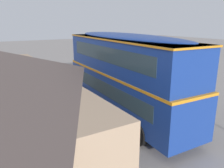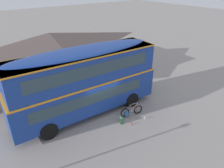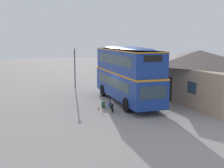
# 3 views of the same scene
# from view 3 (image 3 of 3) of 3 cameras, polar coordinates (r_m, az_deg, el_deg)

# --- Properties ---
(ground_plane) EXTENTS (120.00, 120.00, 0.00)m
(ground_plane) POSITION_cam_3_polar(r_m,az_deg,el_deg) (24.12, 1.97, -4.04)
(ground_plane) COLOR gray
(double_decker_bus) EXTENTS (10.45, 2.96, 4.79)m
(double_decker_bus) POSITION_cam_3_polar(r_m,az_deg,el_deg) (24.46, 2.94, 2.43)
(double_decker_bus) COLOR black
(double_decker_bus) RESTS_ON ground
(touring_bicycle) EXTENTS (1.68, 0.58, 1.01)m
(touring_bicycle) POSITION_cam_3_polar(r_m,az_deg,el_deg) (21.96, -0.12, -4.34)
(touring_bicycle) COLOR black
(touring_bicycle) RESTS_ON ground
(backpack_on_ground) EXTENTS (0.32, 0.34, 0.53)m
(backpack_on_ground) POSITION_cam_3_polar(r_m,az_deg,el_deg) (22.90, -1.74, -4.04)
(backpack_on_ground) COLOR #386642
(backpack_on_ground) RESTS_ON ground
(water_bottle_red_squeeze) EXTENTS (0.07, 0.07, 0.22)m
(water_bottle_red_squeeze) POSITION_cam_3_polar(r_m,az_deg,el_deg) (22.41, -2.74, -4.78)
(water_bottle_red_squeeze) COLOR #D84C33
(water_bottle_red_squeeze) RESTS_ON ground
(water_bottle_clear_plastic) EXTENTS (0.07, 0.07, 0.25)m
(water_bottle_clear_plastic) POSITION_cam_3_polar(r_m,az_deg,el_deg) (21.26, -1.92, -5.50)
(water_bottle_clear_plastic) COLOR silver
(water_bottle_clear_plastic) RESTS_ON ground
(pub_building) EXTENTS (14.16, 6.77, 4.40)m
(pub_building) POSITION_cam_3_polar(r_m,az_deg,el_deg) (27.57, 16.81, 1.95)
(pub_building) COLOR tan
(pub_building) RESTS_ON ground
(street_lamp) EXTENTS (0.28, 0.28, 4.53)m
(street_lamp) POSITION_cam_3_polar(r_m,az_deg,el_deg) (31.84, -7.38, 4.19)
(street_lamp) COLOR black
(street_lamp) RESTS_ON ground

